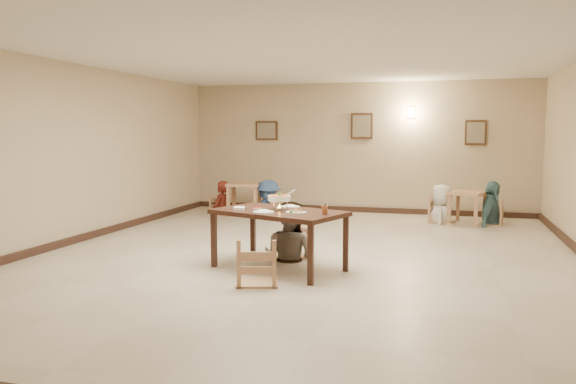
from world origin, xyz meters
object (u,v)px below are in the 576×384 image
(bg_diner_b, at_px, (268,180))
(bg_diner_c, at_px, (443,185))
(curry_warmer, at_px, (279,198))
(bg_chair_ll, at_px, (221,195))
(bg_diner_a, at_px, (221,181))
(drink_glass, at_px, (325,209))
(main_table, at_px, (279,216))
(bg_chair_rl, at_px, (442,197))
(bg_table_left, at_px, (244,189))
(bg_table_right, at_px, (467,198))
(chair_far, at_px, (292,223))
(main_diner, at_px, (289,201))
(chair_near, at_px, (257,240))
(bg_diner_d, at_px, (492,181))
(bg_chair_lr, at_px, (268,194))
(bg_chair_rr, at_px, (492,202))

(bg_diner_b, distance_m, bg_diner_c, 3.74)
(curry_warmer, relative_size, bg_chair_ll, 0.39)
(bg_diner_a, bearing_deg, drink_glass, 43.08)
(main_table, bearing_deg, bg_chair_rl, 86.26)
(main_table, distance_m, bg_table_left, 5.13)
(bg_table_right, relative_size, bg_chair_rl, 0.80)
(chair_far, distance_m, main_diner, 0.36)
(chair_near, relative_size, bg_diner_d, 0.61)
(main_diner, bearing_deg, bg_chair_lr, -57.10)
(bg_table_right, xyz_separation_m, bg_diner_b, (-4.22, -0.04, 0.27))
(chair_far, relative_size, main_diner, 0.60)
(bg_chair_rl, height_order, bg_diner_d, bg_diner_d)
(chair_far, relative_size, bg_diner_c, 0.65)
(main_table, bearing_deg, main_diner, 113.42)
(bg_chair_ll, relative_size, bg_diner_c, 0.56)
(bg_diner_b, bearing_deg, bg_chair_rr, -67.75)
(main_diner, xyz_separation_m, bg_diner_d, (3.10, 4.11, 0.03))
(drink_glass, bearing_deg, main_table, 164.64)
(bg_chair_ll, height_order, bg_diner_d, bg_diner_d)
(main_diner, bearing_deg, bg_chair_rl, -106.54)
(bg_chair_rr, bearing_deg, curry_warmer, -23.21)
(main_table, xyz_separation_m, bg_diner_a, (-2.75, 4.63, 0.04))
(chair_far, xyz_separation_m, drink_glass, (0.69, -0.94, 0.36))
(drink_glass, height_order, bg_diner_d, bg_diner_d)
(drink_glass, relative_size, bg_diner_b, 0.09)
(bg_chair_rr, bearing_deg, main_diner, -27.47)
(bg_table_right, height_order, bg_diner_a, bg_diner_a)
(bg_chair_lr, distance_m, bg_diner_d, 4.72)
(chair_far, relative_size, bg_table_left, 1.23)
(bg_diner_a, bearing_deg, bg_diner_b, 98.76)
(chair_far, relative_size, curry_warmer, 2.94)
(bg_table_left, distance_m, bg_diner_b, 0.59)
(drink_glass, relative_size, bg_diner_c, 0.10)
(main_diner, distance_m, bg_chair_rl, 4.62)
(drink_glass, bearing_deg, bg_chair_lr, 115.59)
(chair_far, bearing_deg, bg_diner_a, 145.39)
(bg_table_right, relative_size, bg_diner_c, 0.54)
(bg_table_right, relative_size, bg_chair_lr, 0.88)
(curry_warmer, distance_m, bg_diner_b, 4.93)
(bg_chair_ll, bearing_deg, main_diner, -130.93)
(bg_table_left, bearing_deg, bg_chair_ll, -178.43)
(drink_glass, height_order, bg_table_right, drink_glass)
(bg_table_right, distance_m, bg_diner_a, 5.33)
(bg_chair_lr, xyz_separation_m, bg_chair_rl, (3.74, 0.08, 0.05))
(curry_warmer, relative_size, bg_table_left, 0.42)
(bg_table_right, distance_m, bg_chair_ll, 5.33)
(chair_near, xyz_separation_m, main_diner, (0.01, 1.41, 0.32))
(bg_chair_lr, bearing_deg, bg_diner_d, 106.19)
(bg_chair_rl, bearing_deg, bg_table_right, -89.34)
(main_table, bearing_deg, bg_diner_b, 129.63)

